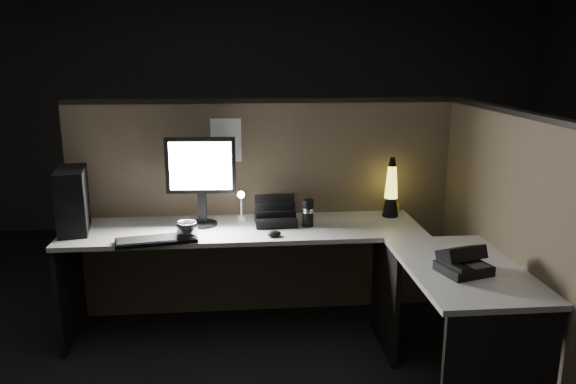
{
  "coord_description": "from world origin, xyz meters",
  "views": [
    {
      "loc": [
        -0.18,
        -2.88,
        1.83
      ],
      "look_at": [
        0.11,
        0.35,
        1.02
      ],
      "focal_mm": 35.0,
      "sensor_mm": 36.0,
      "label": 1
    }
  ],
  "objects": [
    {
      "name": "travel_mug",
      "position": [
        0.26,
        0.58,
        0.82
      ],
      "size": [
        0.08,
        0.08,
        0.18
      ],
      "primitive_type": "cylinder",
      "color": "black",
      "rests_on": "desk"
    },
    {
      "name": "room_shell",
      "position": [
        0.0,
        0.0,
        1.62
      ],
      "size": [
        6.0,
        6.0,
        6.0
      ],
      "color": "silver",
      "rests_on": "ground"
    },
    {
      "name": "partition_right",
      "position": [
        1.33,
        0.1,
        0.75
      ],
      "size": [
        0.06,
        1.66,
        1.5
      ],
      "primitive_type": "cube",
      "color": "brown",
      "rests_on": "ground"
    },
    {
      "name": "desk_phone",
      "position": [
        0.96,
        -0.27,
        0.78
      ],
      "size": [
        0.28,
        0.28,
        0.14
      ],
      "rotation": [
        0.0,
        0.0,
        0.3
      ],
      "color": "black",
      "rests_on": "desk"
    },
    {
      "name": "steel_mug",
      "position": [
        -0.5,
        0.4,
        0.78
      ],
      "size": [
        0.15,
        0.15,
        0.1
      ],
      "primitive_type": "imported",
      "rotation": [
        0.0,
        0.0,
        -0.19
      ],
      "color": "#B8B8BF",
      "rests_on": "desk"
    },
    {
      "name": "desk",
      "position": [
        0.18,
        0.25,
        0.58
      ],
      "size": [
        2.6,
        1.6,
        0.73
      ],
      "color": "beige",
      "rests_on": "ground"
    },
    {
      "name": "lava_lamp",
      "position": [
        0.86,
        0.76,
        0.9
      ],
      "size": [
        0.11,
        0.11,
        0.41
      ],
      "color": "black",
      "rests_on": "desk"
    },
    {
      "name": "floor",
      "position": [
        0.0,
        0.0,
        0.0
      ],
      "size": [
        6.0,
        6.0,
        0.0
      ],
      "primitive_type": "plane",
      "color": "black",
      "rests_on": "ground"
    },
    {
      "name": "partition_back",
      "position": [
        0.0,
        0.93,
        0.75
      ],
      "size": [
        2.66,
        0.06,
        1.5
      ],
      "primitive_type": "cube",
      "color": "brown",
      "rests_on": "ground"
    },
    {
      "name": "figurine",
      "position": [
        0.92,
        0.83,
        0.78
      ],
      "size": [
        0.06,
        0.06,
        0.06
      ],
      "primitive_type": "sphere",
      "color": "yellow",
      "rests_on": "desk"
    },
    {
      "name": "organizer",
      "position": [
        0.06,
        0.66,
        0.78
      ],
      "size": [
        0.27,
        0.24,
        0.2
      ],
      "rotation": [
        0.0,
        0.0,
        0.03
      ],
      "color": "black",
      "rests_on": "desk"
    },
    {
      "name": "pc_tower",
      "position": [
        -1.22,
        0.63,
        0.93
      ],
      "size": [
        0.23,
        0.4,
        0.4
      ],
      "primitive_type": "cube",
      "rotation": [
        0.0,
        0.0,
        0.18
      ],
      "color": "black",
      "rests_on": "desk"
    },
    {
      "name": "mouse",
      "position": [
        0.03,
        0.39,
        0.75
      ],
      "size": [
        0.11,
        0.09,
        0.04
      ],
      "primitive_type": "ellipsoid",
      "rotation": [
        0.0,
        0.0,
        0.33
      ],
      "color": "black",
      "rests_on": "desk"
    },
    {
      "name": "clip_lamp",
      "position": [
        -0.16,
        0.67,
        0.87
      ],
      "size": [
        0.05,
        0.19,
        0.24
      ],
      "color": "silver",
      "rests_on": "desk"
    },
    {
      "name": "monitor",
      "position": [
        -0.42,
        0.68,
        1.08
      ],
      "size": [
        0.45,
        0.19,
        0.58
      ],
      "rotation": [
        0.0,
        0.0,
        -0.05
      ],
      "color": "black",
      "rests_on": "desk"
    },
    {
      "name": "pinned_paper",
      "position": [
        -0.26,
        0.9,
        1.25
      ],
      "size": [
        0.21,
        0.0,
        0.29
      ],
      "primitive_type": "cube",
      "color": "white",
      "rests_on": "partition_back"
    },
    {
      "name": "keyboard",
      "position": [
        -0.67,
        0.35,
        0.74
      ],
      "size": [
        0.5,
        0.25,
        0.02
      ],
      "primitive_type": "cube",
      "rotation": [
        0.0,
        0.0,
        0.19
      ],
      "color": "black",
      "rests_on": "desk"
    }
  ]
}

